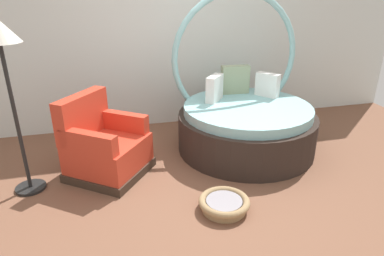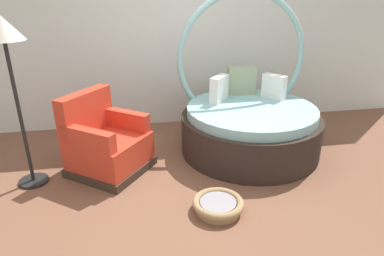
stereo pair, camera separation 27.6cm
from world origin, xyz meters
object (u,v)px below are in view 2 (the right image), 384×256
pet_basket (218,205)px  red_armchair (106,145)px  round_daybed (249,120)px  floor_lamp (5,46)px

pet_basket → red_armchair: bearing=136.9°
round_daybed → pet_basket: (-0.74, -1.30, -0.34)m
round_daybed → floor_lamp: round_daybed is taller
red_armchair → floor_lamp: bearing=-169.4°
red_armchair → floor_lamp: floor_lamp is taller
pet_basket → floor_lamp: floor_lamp is taller
pet_basket → floor_lamp: size_ratio=0.28×
pet_basket → floor_lamp: (-1.93, 0.89, 1.46)m
pet_basket → round_daybed: bearing=60.4°
round_daybed → red_armchair: (-1.85, -0.26, -0.08)m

